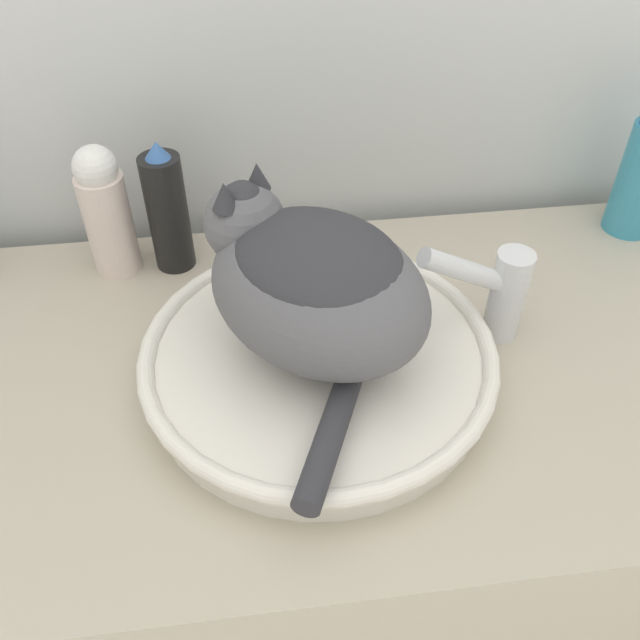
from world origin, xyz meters
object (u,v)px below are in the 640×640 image
Objects in this scene: lotion_bottle_white at (106,211)px; hairspray_can_black at (167,211)px; cat at (312,282)px; faucet at (498,290)px.

hairspray_can_black is (0.08, -0.00, -0.01)m from lotion_bottle_white.
hairspray_can_black is at bearing -0.00° from lotion_bottle_white.
faucet is (0.23, 0.04, -0.07)m from cat.
lotion_bottle_white is at bearing 180.00° from hairspray_can_black.
lotion_bottle_white is 0.99× the size of hairspray_can_black.
lotion_bottle_white is at bearing -33.80° from faucet.
cat is at bearing -55.18° from hairspray_can_black.
lotion_bottle_white reaches higher than faucet.
hairspray_can_black reaches higher than faucet.
cat is at bearing -44.25° from lotion_bottle_white.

